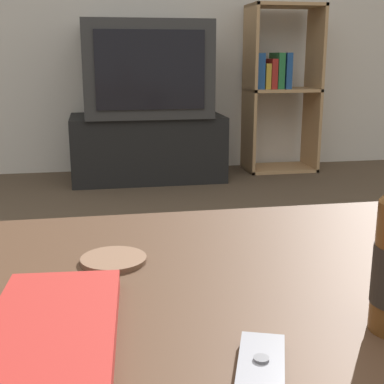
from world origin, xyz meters
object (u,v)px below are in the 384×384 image
object	(u,v)px
bookshelf	(278,85)
table_book	(52,329)
cell_phone	(261,366)
tv_stand	(147,147)
television	(146,69)

from	to	relation	value
bookshelf	table_book	distance (m)	3.15
bookshelf	cell_phone	distance (m)	3.17
tv_stand	bookshelf	size ratio (longest dim) A/B	0.87
television	cell_phone	xyz separation A→B (m)	(-0.17, -2.88, -0.22)
television	table_book	bearing A→B (deg)	-97.87
cell_phone	table_book	distance (m)	0.24
bookshelf	cell_phone	bearing A→B (deg)	-109.55
cell_phone	television	bearing A→B (deg)	106.32
bookshelf	table_book	xyz separation A→B (m)	(-1.27, -2.88, -0.11)
cell_phone	table_book	xyz separation A→B (m)	(-0.21, 0.11, 0.00)
cell_phone	table_book	world-z (taller)	table_book
television	bookshelf	xyz separation A→B (m)	(0.89, 0.11, -0.11)
television	table_book	size ratio (longest dim) A/B	2.66
bookshelf	table_book	bearing A→B (deg)	-113.86
tv_stand	television	world-z (taller)	television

